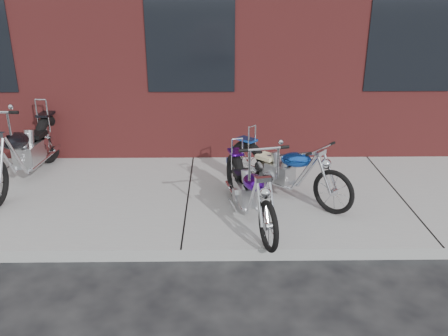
{
  "coord_description": "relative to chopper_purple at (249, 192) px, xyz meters",
  "views": [
    {
      "loc": [
        0.43,
        -4.64,
        2.99
      ],
      "look_at": [
        0.5,
        0.8,
        0.83
      ],
      "focal_mm": 38.0,
      "sensor_mm": 36.0,
      "label": 1
    }
  ],
  "objects": [
    {
      "name": "ground",
      "position": [
        -0.81,
        -0.75,
        -0.52
      ],
      "size": [
        120.0,
        120.0,
        0.0
      ],
      "primitive_type": "plane",
      "color": "black",
      "rests_on": "ground"
    },
    {
      "name": "sidewalk",
      "position": [
        -0.81,
        0.75,
        -0.44
      ],
      "size": [
        22.0,
        3.0,
        0.15
      ],
      "primitive_type": "cube",
      "color": "#A2A2A2",
      "rests_on": "ground"
    },
    {
      "name": "chopper_purple",
      "position": [
        0.0,
        0.0,
        0.0
      ],
      "size": [
        0.65,
        2.01,
        1.15
      ],
      "rotation": [
        0.0,
        0.0,
        -1.35
      ],
      "color": "black",
      "rests_on": "sidewalk"
    },
    {
      "name": "chopper_blue",
      "position": [
        0.53,
        0.68,
        0.01
      ],
      "size": [
        1.57,
        1.51,
        0.9
      ],
      "rotation": [
        0.0,
        0.0,
        -0.76
      ],
      "color": "black",
      "rests_on": "sidewalk"
    },
    {
      "name": "chopper_third",
      "position": [
        -3.26,
        1.28,
        0.08
      ],
      "size": [
        0.61,
        2.5,
        1.27
      ],
      "rotation": [
        0.0,
        0.0,
        -1.66
      ],
      "color": "black",
      "rests_on": "sidewalk"
    }
  ]
}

